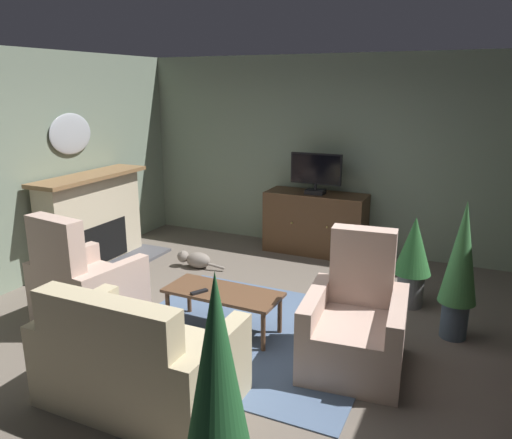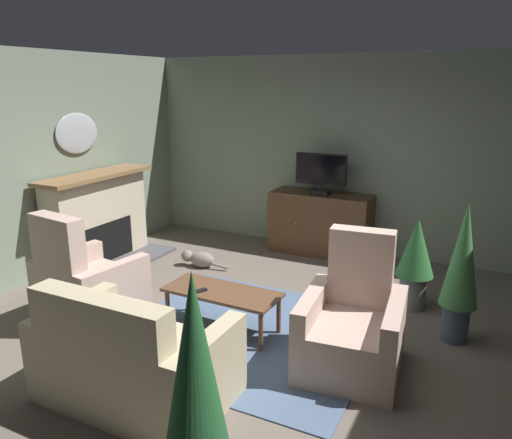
# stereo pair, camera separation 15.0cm
# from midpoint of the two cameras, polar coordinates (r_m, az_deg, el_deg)

# --- Properties ---
(ground_plane) EXTENTS (6.62, 6.52, 0.04)m
(ground_plane) POSITION_cam_midpoint_polar(r_m,az_deg,el_deg) (4.87, -1.68, -13.68)
(ground_plane) COLOR #665B51
(wall_back) EXTENTS (6.62, 0.10, 2.74)m
(wall_back) POSITION_cam_midpoint_polar(r_m,az_deg,el_deg) (7.15, 9.11, 7.34)
(wall_back) COLOR gray
(wall_back) RESTS_ON ground_plane
(wall_left) EXTENTS (0.10, 6.52, 2.74)m
(wall_left) POSITION_cam_midpoint_polar(r_m,az_deg,el_deg) (6.34, -27.53, 4.79)
(wall_left) COLOR gray
(wall_left) RESTS_ON ground_plane
(rug_central) EXTENTS (2.38, 2.19, 0.01)m
(rug_central) POSITION_cam_midpoint_polar(r_m,az_deg,el_deg) (4.94, -1.61, -12.91)
(rug_central) COLOR slate
(rug_central) RESTS_ON ground_plane
(fireplace) EXTENTS (0.83, 1.74, 1.22)m
(fireplace) POSITION_cam_midpoint_polar(r_m,az_deg,el_deg) (6.89, -18.79, -0.34)
(fireplace) COLOR #4C4C51
(fireplace) RESTS_ON ground_plane
(wall_mirror_oval) EXTENTS (0.06, 0.71, 0.52)m
(wall_mirror_oval) POSITION_cam_midpoint_polar(r_m,az_deg,el_deg) (6.86, -21.15, 9.17)
(wall_mirror_oval) COLOR #B2B7BF
(tv_cabinet) EXTENTS (1.41, 0.56, 0.87)m
(tv_cabinet) POSITION_cam_midpoint_polar(r_m,az_deg,el_deg) (7.08, 6.24, -0.58)
(tv_cabinet) COLOR #352315
(tv_cabinet) RESTS_ON ground_plane
(television) EXTENTS (0.72, 0.20, 0.56)m
(television) POSITION_cam_midpoint_polar(r_m,az_deg,el_deg) (6.86, 6.28, 5.41)
(television) COLOR black
(television) RESTS_ON tv_cabinet
(coffee_table) EXTENTS (1.15, 0.50, 0.42)m
(coffee_table) POSITION_cam_midpoint_polar(r_m,az_deg,el_deg) (4.85, -4.73, -8.72)
(coffee_table) COLOR brown
(coffee_table) RESTS_ON ground_plane
(tv_remote) EXTENTS (0.13, 0.17, 0.02)m
(tv_remote) POSITION_cam_midpoint_polar(r_m,az_deg,el_deg) (4.81, -7.45, -8.26)
(tv_remote) COLOR black
(tv_remote) RESTS_ON coffee_table
(sofa_floral) EXTENTS (1.42, 0.89, 0.96)m
(sofa_floral) POSITION_cam_midpoint_polar(r_m,az_deg,el_deg) (3.97, -14.63, -15.73)
(sofa_floral) COLOR tan
(sofa_floral) RESTS_ON ground_plane
(armchair_beside_cabinet) EXTENTS (0.99, 0.95, 1.15)m
(armchair_beside_cabinet) POSITION_cam_midpoint_polar(r_m,az_deg,el_deg) (5.36, -19.88, -7.40)
(armchair_beside_cabinet) COLOR #BC9E8E
(armchair_beside_cabinet) RESTS_ON ground_plane
(armchair_near_window) EXTENTS (0.90, 0.98, 1.14)m
(armchair_near_window) POSITION_cam_midpoint_polar(r_m,az_deg,el_deg) (4.37, 10.34, -12.12)
(armchair_near_window) COLOR #BC9E8E
(armchair_near_window) RESTS_ON ground_plane
(potted_plant_small_fern_corner) EXTENTS (0.34, 0.34, 1.34)m
(potted_plant_small_fern_corner) POSITION_cam_midpoint_polar(r_m,az_deg,el_deg) (4.92, 21.68, -4.74)
(potted_plant_small_fern_corner) COLOR #3D4C5B
(potted_plant_small_fern_corner) RESTS_ON ground_plane
(potted_plant_on_hearth_side) EXTENTS (0.46, 0.46, 1.64)m
(potted_plant_on_hearth_side) POSITION_cam_midpoint_polar(r_m,az_deg,el_deg) (2.33, -6.36, -23.33)
(potted_plant_on_hearth_side) COLOR #99664C
(potted_plant_on_hearth_side) RESTS_ON ground_plane
(potted_plant_leafy_by_curtain) EXTENTS (0.40, 0.40, 1.00)m
(potted_plant_leafy_by_curtain) POSITION_cam_midpoint_polar(r_m,az_deg,el_deg) (5.53, 16.88, -4.03)
(potted_plant_leafy_by_curtain) COLOR slate
(potted_plant_leafy_by_curtain) RESTS_ON ground_plane
(cat) EXTENTS (0.67, 0.26, 0.23)m
(cat) POSITION_cam_midpoint_polar(r_m,az_deg,el_deg) (6.59, -7.63, -4.58)
(cat) COLOR gray
(cat) RESTS_ON ground_plane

